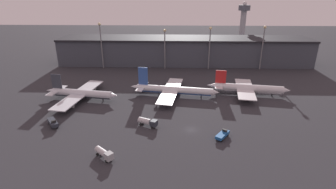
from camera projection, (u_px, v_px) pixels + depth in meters
ground at (191, 130)px, 95.34m from camera, size 600.00×600.00×0.00m
terminal_building at (184, 51)px, 178.55m from camera, size 166.87×25.40×17.66m
airplane_0 at (81, 94)px, 120.39m from camera, size 35.54×38.08×11.71m
airplane_1 at (173, 90)px, 125.08m from camera, size 42.99×35.99×13.39m
airplane_2 at (247, 88)px, 126.28m from camera, size 39.21×29.83×11.50m
service_vehicle_0 at (53, 122)px, 97.67m from camera, size 6.38×7.24×2.96m
service_vehicle_1 at (104, 153)px, 78.81m from camera, size 6.81×6.34×2.92m
service_vehicle_2 at (148, 122)px, 97.48m from camera, size 7.77×5.24×2.89m
service_vehicle_3 at (223, 135)px, 89.83m from camera, size 5.75×6.76×2.55m
lamp_post_0 at (101, 40)px, 164.28m from camera, size 1.80×1.80×28.83m
lamp_post_1 at (165, 44)px, 163.88m from camera, size 1.80×1.80×25.11m
lamp_post_2 at (210, 43)px, 162.78m from camera, size 1.80×1.80×26.57m
lamp_post_3 at (263, 42)px, 161.69m from camera, size 1.80×1.80×27.31m
control_tower at (243, 23)px, 209.14m from camera, size 9.00×9.00×39.15m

